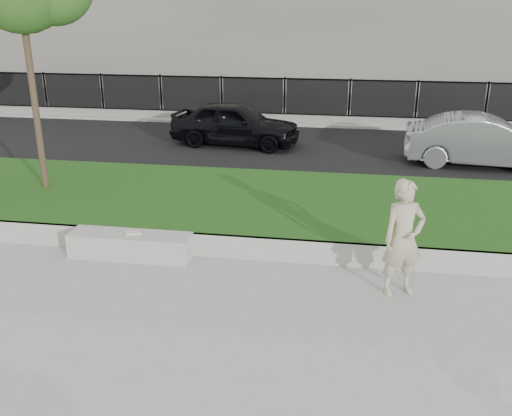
% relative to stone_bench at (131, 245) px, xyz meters
% --- Properties ---
extents(ground, '(90.00, 90.00, 0.00)m').
position_rel_stone_bench_xyz_m(ground, '(1.89, -0.80, -0.21)').
color(ground, gray).
rests_on(ground, ground).
extents(grass_bank, '(34.00, 4.00, 0.40)m').
position_rel_stone_bench_xyz_m(grass_bank, '(1.89, 2.20, -0.01)').
color(grass_bank, '#0F370D').
rests_on(grass_bank, ground).
extents(grass_kerb, '(34.00, 0.08, 0.40)m').
position_rel_stone_bench_xyz_m(grass_kerb, '(1.89, 0.24, -0.01)').
color(grass_kerb, gray).
rests_on(grass_kerb, ground).
extents(street, '(34.00, 7.00, 0.04)m').
position_rel_stone_bench_xyz_m(street, '(1.89, 7.70, -0.19)').
color(street, black).
rests_on(street, ground).
extents(far_pavement, '(34.00, 3.00, 0.12)m').
position_rel_stone_bench_xyz_m(far_pavement, '(1.89, 12.20, -0.15)').
color(far_pavement, gray).
rests_on(far_pavement, ground).
extents(iron_fence, '(32.00, 0.30, 1.50)m').
position_rel_stone_bench_xyz_m(iron_fence, '(1.89, 11.20, 0.33)').
color(iron_fence, slate).
rests_on(iron_fence, far_pavement).
extents(stone_bench, '(2.06, 0.51, 0.42)m').
position_rel_stone_bench_xyz_m(stone_bench, '(0.00, 0.00, 0.00)').
color(stone_bench, gray).
rests_on(stone_bench, ground).
extents(man, '(0.75, 0.63, 1.74)m').
position_rel_stone_bench_xyz_m(man, '(4.36, -0.55, 0.66)').
color(man, tan).
rests_on(man, ground).
extents(book, '(0.30, 0.27, 0.03)m').
position_rel_stone_bench_xyz_m(book, '(0.05, 0.03, 0.22)').
color(book, beige).
rests_on(book, stone_bench).
extents(car_dark, '(3.91, 1.98, 1.28)m').
position_rel_stone_bench_xyz_m(car_dark, '(0.24, 7.85, 0.47)').
color(car_dark, black).
rests_on(car_dark, street).
extents(car_silver, '(4.03, 1.69, 1.29)m').
position_rel_stone_bench_xyz_m(car_silver, '(6.94, 6.70, 0.48)').
color(car_silver, gray).
rests_on(car_silver, street).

